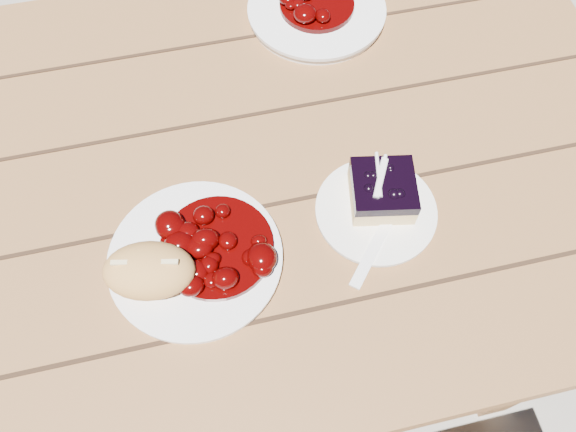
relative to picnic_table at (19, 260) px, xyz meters
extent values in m
plane|color=gray|center=(0.00, 0.00, -0.59)|extent=(60.00, 60.00, 0.00)
cube|color=brown|center=(0.88, -0.32, -0.24)|extent=(0.07, 0.07, 0.70)
cube|color=brown|center=(0.88, 0.32, -0.24)|extent=(0.07, 0.07, 0.70)
cube|color=brown|center=(0.00, 0.65, -0.15)|extent=(1.80, 0.25, 0.04)
cube|color=brown|center=(0.80, 0.65, -0.38)|extent=(0.06, 0.06, 0.42)
cylinder|color=white|center=(0.30, -0.14, 0.17)|extent=(0.22, 0.22, 0.02)
ellipsoid|color=tan|center=(0.24, -0.16, 0.21)|extent=(0.13, 0.10, 0.06)
cylinder|color=white|center=(0.55, -0.12, 0.17)|extent=(0.16, 0.16, 0.01)
cube|color=#FAD588|center=(0.56, -0.11, 0.19)|extent=(0.10, 0.10, 0.03)
cube|color=black|center=(0.56, -0.11, 0.21)|extent=(0.10, 0.10, 0.02)
cylinder|color=white|center=(0.56, 0.27, 0.17)|extent=(0.23, 0.23, 0.02)
camera|label=1|loc=(0.35, -0.46, 0.84)|focal=35.00mm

